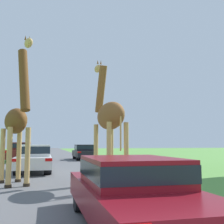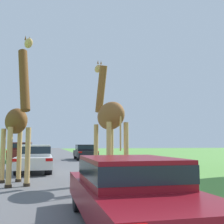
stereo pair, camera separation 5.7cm
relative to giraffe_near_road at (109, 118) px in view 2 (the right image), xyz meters
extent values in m
cube|color=#5B5B5E|center=(-1.38, 20.61, -2.40)|extent=(7.07, 120.00, 0.00)
cylinder|color=tan|center=(-0.37, 0.52, -1.31)|extent=(0.16, 0.16, 2.18)
cylinder|color=#2D2319|center=(-0.37, 0.52, -2.35)|extent=(0.21, 0.21, 0.10)
cylinder|color=tan|center=(0.23, 0.60, -1.31)|extent=(0.16, 0.16, 2.18)
cylinder|color=#2D2319|center=(0.23, 0.60, -2.35)|extent=(0.21, 0.21, 0.10)
cylinder|color=tan|center=(-0.19, -0.83, -1.31)|extent=(0.16, 0.16, 2.18)
cylinder|color=#2D2319|center=(-0.19, -0.83, -2.35)|extent=(0.21, 0.21, 0.10)
cylinder|color=tan|center=(0.40, -0.75, -1.31)|extent=(0.16, 0.16, 2.18)
cylinder|color=#2D2319|center=(0.40, -0.75, -2.35)|extent=(0.21, 0.21, 0.10)
ellipsoid|color=brown|center=(0.02, -0.12, 0.05)|extent=(0.96, 2.03, 0.98)
cylinder|color=brown|center=(-0.12, 0.89, 1.19)|extent=(0.40, 0.87, 1.83)
ellipsoid|color=tan|center=(-0.17, 1.28, 2.11)|extent=(0.31, 0.59, 0.30)
cylinder|color=tan|center=(0.14, -1.04, -0.55)|extent=(0.06, 0.06, 1.20)
cone|color=brown|center=(-0.21, 1.11, 2.34)|extent=(0.07, 0.07, 0.16)
cone|color=brown|center=(-0.08, 1.13, 2.34)|extent=(0.07, 0.07, 0.16)
cylinder|color=tan|center=(-2.78, 0.70, -1.37)|extent=(0.18, 0.18, 2.05)
cylinder|color=#2D2319|center=(-2.78, 0.70, -2.35)|extent=(0.23, 0.23, 0.11)
cylinder|color=tan|center=(-3.37, 0.52, -1.37)|extent=(0.18, 0.18, 2.05)
cylinder|color=#2D2319|center=(-3.37, 0.52, -2.35)|extent=(0.23, 0.23, 0.11)
cylinder|color=tan|center=(-3.17, 1.96, -1.37)|extent=(0.18, 0.18, 2.05)
cylinder|color=#2D2319|center=(-3.17, 1.96, -2.35)|extent=(0.23, 0.23, 0.11)
cylinder|color=tan|center=(-3.76, 1.78, -1.37)|extent=(0.18, 0.18, 2.05)
cylinder|color=#2D2319|center=(-3.76, 1.78, -2.35)|extent=(0.23, 0.23, 0.11)
ellipsoid|color=brown|center=(-3.27, 1.24, -0.09)|extent=(1.25, 2.02, 0.94)
cylinder|color=brown|center=(-2.96, 0.22, 1.27)|extent=(0.59, 1.06, 2.30)
ellipsoid|color=tan|center=(-2.82, -0.23, 2.42)|extent=(0.39, 0.61, 0.30)
cylinder|color=tan|center=(-3.54, 2.10, -0.65)|extent=(0.06, 0.06, 1.13)
cone|color=brown|center=(-2.81, -0.05, 2.65)|extent=(0.07, 0.07, 0.16)
cone|color=brown|center=(-2.93, -0.09, 2.65)|extent=(0.07, 0.07, 0.16)
cube|color=maroon|center=(-0.70, -4.73, -1.89)|extent=(1.72, 4.75, 0.50)
cube|color=maroon|center=(-0.70, -4.73, -1.40)|extent=(1.55, 2.14, 0.47)
cube|color=#19232D|center=(-0.70, -4.73, -1.37)|extent=(1.56, 2.16, 0.28)
cylinder|color=black|center=(-1.38, -3.30, -2.09)|extent=(0.34, 0.61, 0.61)
cylinder|color=black|center=(-0.01, -3.30, -2.09)|extent=(0.34, 0.61, 0.61)
cube|color=#561914|center=(-4.10, 14.80, -1.78)|extent=(1.80, 4.61, 0.70)
cube|color=#561914|center=(-4.10, 14.80, -1.14)|extent=(1.62, 2.08, 0.59)
cube|color=#19232D|center=(-4.10, 14.80, -1.11)|extent=(1.64, 2.10, 0.35)
cube|color=red|center=(-4.84, 12.49, -1.53)|extent=(0.32, 0.03, 0.17)
cube|color=red|center=(-3.36, 12.49, -1.53)|extent=(0.32, 0.03, 0.17)
cylinder|color=black|center=(-4.82, 16.19, -2.08)|extent=(0.36, 0.65, 0.65)
cylinder|color=black|center=(-3.38, 16.19, -2.08)|extent=(0.36, 0.65, 0.65)
cylinder|color=black|center=(-4.82, 13.42, -2.08)|extent=(0.36, 0.65, 0.65)
cylinder|color=black|center=(-3.38, 13.42, -2.08)|extent=(0.36, 0.65, 0.65)
cube|color=black|center=(1.39, 16.11, -1.84)|extent=(1.75, 4.49, 0.52)
cube|color=black|center=(1.39, 16.11, -1.31)|extent=(1.57, 2.02, 0.54)
cube|color=#19232D|center=(1.39, 16.11, -1.28)|extent=(1.59, 2.04, 0.33)
cube|color=red|center=(0.68, 13.85, -1.66)|extent=(0.31, 0.03, 0.12)
cube|color=red|center=(2.11, 13.85, -1.66)|extent=(0.31, 0.03, 0.12)
cylinder|color=black|center=(0.69, 17.45, -2.05)|extent=(0.35, 0.71, 0.71)
cylinder|color=black|center=(2.09, 17.45, -2.05)|extent=(0.35, 0.71, 0.71)
cylinder|color=black|center=(0.69, 14.76, -2.05)|extent=(0.35, 0.71, 0.71)
cylinder|color=black|center=(2.09, 14.76, -2.05)|extent=(0.35, 0.71, 0.71)
cube|color=silver|center=(-2.71, 5.60, -1.84)|extent=(1.74, 4.31, 0.55)
cube|color=silver|center=(-2.71, 5.60, -1.28)|extent=(1.57, 1.94, 0.59)
cube|color=#19232D|center=(-2.71, 5.60, -1.25)|extent=(1.59, 1.96, 0.35)
cube|color=red|center=(-3.43, 3.44, -1.65)|extent=(0.31, 0.03, 0.13)
cube|color=red|center=(-2.00, 3.44, -1.65)|extent=(0.31, 0.03, 0.13)
cylinder|color=black|center=(-3.41, 6.89, -2.07)|extent=(0.35, 0.66, 0.66)
cylinder|color=black|center=(-2.01, 6.89, -2.07)|extent=(0.35, 0.66, 0.66)
cylinder|color=black|center=(-3.41, 4.31, -2.07)|extent=(0.35, 0.66, 0.66)
cylinder|color=black|center=(-2.01, 4.31, -2.07)|extent=(0.35, 0.66, 0.66)
camera|label=1|loc=(-2.25, -9.68, -0.90)|focal=45.00mm
camera|label=2|loc=(-2.20, -9.69, -0.90)|focal=45.00mm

